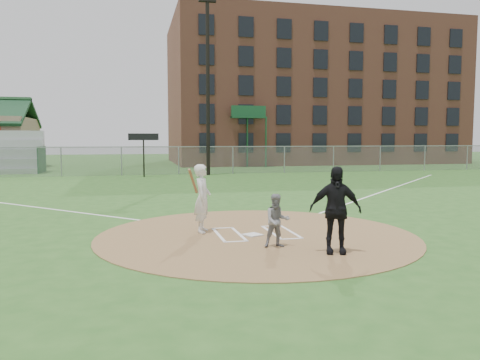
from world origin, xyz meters
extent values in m
plane|color=#29581E|center=(0.00, 0.00, 0.00)|extent=(140.00, 140.00, 0.00)
cylinder|color=olive|center=(0.00, 0.00, 0.01)|extent=(8.40, 8.40, 0.02)
cube|color=silver|center=(-0.13, -0.08, 0.03)|extent=(0.55, 0.55, 0.03)
cube|color=white|center=(9.00, 9.00, 0.01)|extent=(17.04, 17.04, 0.01)
imported|color=gray|center=(0.09, -1.51, 0.65)|extent=(0.63, 0.51, 1.25)
imported|color=black|center=(1.17, -2.35, 0.99)|extent=(1.22, 0.77, 1.93)
cube|color=white|center=(-1.00, 0.15, 0.03)|extent=(0.08, 1.80, 0.01)
cube|color=white|center=(-0.45, 0.15, 0.03)|extent=(0.08, 1.80, 0.01)
cube|color=white|center=(-0.72, 1.05, 0.03)|extent=(0.62, 0.08, 0.01)
cube|color=white|center=(-0.72, -0.75, 0.03)|extent=(0.62, 0.08, 0.01)
cube|color=white|center=(1.00, 0.15, 0.03)|extent=(0.08, 1.80, 0.01)
cube|color=white|center=(0.45, 0.15, 0.03)|extent=(0.08, 1.80, 0.01)
cube|color=white|center=(0.72, 1.05, 0.03)|extent=(0.62, 0.08, 0.01)
cube|color=white|center=(0.72, -0.75, 0.03)|extent=(0.62, 0.08, 0.01)
imported|color=silver|center=(-1.35, 0.65, 0.94)|extent=(0.62, 0.77, 1.85)
cylinder|color=brown|center=(-1.65, 0.25, 1.45)|extent=(0.34, 0.56, 0.70)
cube|color=slate|center=(0.00, 22.00, 1.00)|extent=(56.00, 0.03, 2.00)
cube|color=gray|center=(0.00, 22.00, 2.00)|extent=(56.00, 0.06, 0.06)
cube|color=gray|center=(0.00, 22.00, 1.00)|extent=(56.08, 0.08, 2.00)
cube|color=#194728|center=(-10.00, 26.20, 1.00)|extent=(0.08, 3.20, 2.00)
cube|color=#945140|center=(16.00, 38.00, 7.50)|extent=(30.00, 16.00, 15.00)
cube|color=black|center=(15.90, 29.94, 7.40)|extent=(26.60, 0.10, 12.20)
cube|color=#194728|center=(7.00, 29.34, 4.50)|extent=(3.20, 1.00, 0.15)
cube|color=#194728|center=(7.00, 29.84, 2.25)|extent=(0.12, 0.12, 4.50)
cube|color=#194728|center=(8.50, 28.89, 2.25)|extent=(0.12, 0.12, 4.50)
cube|color=#194728|center=(7.00, 29.34, 5.05)|extent=(3.20, 0.08, 1.00)
cylinder|color=black|center=(2.00, 21.00, 6.00)|extent=(0.26, 0.26, 12.00)
cube|color=black|center=(2.00, 21.00, 12.10)|extent=(1.20, 0.30, 0.25)
cylinder|color=black|center=(-2.50, 20.20, 1.30)|extent=(0.10, 0.10, 2.60)
cube|color=black|center=(-2.50, 20.20, 2.70)|extent=(2.00, 0.10, 0.45)
camera|label=1|loc=(-3.14, -11.83, 2.54)|focal=35.00mm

